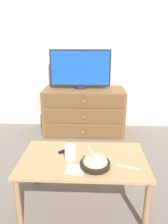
{
  "coord_description": "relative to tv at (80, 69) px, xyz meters",
  "views": [
    {
      "loc": [
        0.02,
        -3.32,
        1.34
      ],
      "look_at": [
        -0.06,
        -1.42,
        0.7
      ],
      "focal_mm": 35.0,
      "sensor_mm": 36.0,
      "label": 1
    }
  ],
  "objects": [
    {
      "name": "coffee_table",
      "position": [
        0.11,
        -1.53,
        -0.57
      ],
      "size": [
        1.0,
        0.59,
        0.43
      ],
      "color": "tan",
      "rests_on": "ground_plane"
    },
    {
      "name": "drink_cup",
      "position": [
        0.01,
        -1.54,
        -0.46
      ],
      "size": [
        0.09,
        0.09,
        0.11
      ],
      "color": "#9E6638",
      "rests_on": "coffee_table"
    },
    {
      "name": "wall_back",
      "position": [
        0.16,
        0.28,
        0.36
      ],
      "size": [
        12.0,
        0.05,
        2.6
      ],
      "color": "silver",
      "rests_on": "ground_plane"
    },
    {
      "name": "napkin",
      "position": [
        0.06,
        -1.69,
        -0.51
      ],
      "size": [
        0.15,
        0.15,
        0.0
      ],
      "color": "silver",
      "rests_on": "coffee_table"
    },
    {
      "name": "knife",
      "position": [
        0.45,
        -1.64,
        -0.51
      ],
      "size": [
        0.17,
        0.06,
        0.01
      ],
      "color": "white",
      "rests_on": "coffee_table"
    },
    {
      "name": "remote_control",
      "position": [
        -0.03,
        -1.42,
        -0.5
      ],
      "size": [
        0.14,
        0.12,
        0.02
      ],
      "color": "black",
      "rests_on": "coffee_table"
    },
    {
      "name": "takeout_bowl",
      "position": [
        0.21,
        -1.64,
        -0.48
      ],
      "size": [
        0.23,
        0.23,
        0.18
      ],
      "color": "black",
      "rests_on": "coffee_table"
    },
    {
      "name": "ground_plane",
      "position": [
        0.16,
        0.25,
        -0.94
      ],
      "size": [
        12.0,
        12.0,
        0.0
      ],
      "primitive_type": "plane",
      "color": "#70665B"
    },
    {
      "name": "dresser",
      "position": [
        0.06,
        -0.04,
        -0.61
      ],
      "size": [
        1.15,
        0.54,
        0.66
      ],
      "color": "brown",
      "rests_on": "ground_plane"
    },
    {
      "name": "tv",
      "position": [
        0.0,
        0.0,
        0.0
      ],
      "size": [
        0.84,
        0.14,
        0.54
      ],
      "color": "#232328",
      "rests_on": "dresser"
    }
  ]
}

